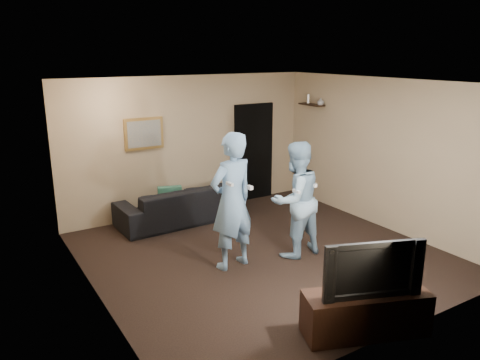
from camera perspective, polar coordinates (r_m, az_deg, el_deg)
ground at (r=7.30m, az=2.73°, el=-9.03°), size 5.00×5.00×0.00m
ceiling at (r=6.66m, az=3.02°, el=11.79°), size 5.00×5.00×0.04m
wall_back at (r=8.99m, az=-6.20°, el=4.29°), size 5.00×0.04×2.60m
wall_front at (r=5.10m, az=19.01°, el=-5.15°), size 5.00×0.04×2.60m
wall_left at (r=5.87m, az=-17.70°, el=-2.35°), size 0.04×5.00×2.60m
wall_right at (r=8.50m, az=16.93°, el=3.07°), size 0.04×5.00×2.60m
sofa at (r=8.60m, az=-7.31°, el=-2.92°), size 2.30×0.96×0.66m
throw_pillow at (r=8.48m, az=-8.53°, el=-2.18°), size 0.44×0.25×0.42m
painting_frame at (r=8.57m, az=-11.64°, el=5.56°), size 0.72×0.05×0.57m
painting_canvas at (r=8.54m, az=-11.58°, el=5.54°), size 0.62×0.01×0.47m
doorway at (r=9.72m, az=1.67°, el=3.41°), size 0.90×0.06×2.00m
light_switch at (r=9.35m, az=-1.42°, el=4.82°), size 0.08×0.02×0.12m
wall_shelf at (r=9.59m, az=8.71°, el=9.08°), size 0.20×0.60×0.03m
shelf_vase at (r=9.38m, az=9.80°, el=9.41°), size 0.13×0.13×0.14m
shelf_figurine at (r=9.66m, az=8.33°, el=9.76°), size 0.06×0.06×0.18m
tv_console at (r=5.50m, az=15.06°, el=-15.39°), size 1.44×0.90×0.49m
television at (r=5.24m, az=15.49°, el=-10.08°), size 1.08×0.53×0.63m
wii_player_left at (r=6.57m, az=-1.01°, el=-2.62°), size 0.78×0.58×1.97m
wii_player_right at (r=7.03m, az=6.76°, el=-2.40°), size 0.90×0.72×1.76m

